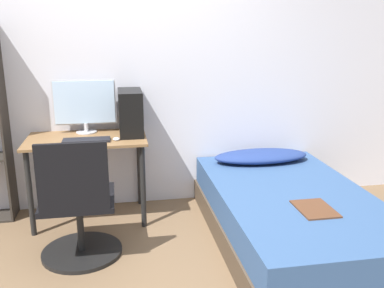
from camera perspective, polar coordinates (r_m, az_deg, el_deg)
The scene contains 10 objects.
wall_back at distance 3.92m, azimuth -9.17°, elevation 9.53°, with size 8.00×0.05×2.50m.
desk at distance 3.74m, azimuth -13.78°, elevation -0.99°, with size 0.99×0.59×0.73m.
office_chair at distance 3.19m, azimuth -14.89°, elevation -9.06°, with size 0.59×0.59×0.92m.
bed at distance 3.45m, azimuth 13.13°, elevation -9.51°, with size 1.16×2.03×0.42m.
pillow at distance 4.01m, azimuth 9.19°, elevation -1.60°, with size 0.88×0.36×0.11m.
magazine at distance 3.09m, azimuth 16.07°, elevation -8.31°, with size 0.24×0.32×0.01m.
monitor at distance 3.84m, azimuth -14.11°, elevation 5.16°, with size 0.54×0.18×0.47m.
keyboard at distance 3.59m, azimuth -13.89°, elevation 0.50°, with size 0.38×0.14×0.02m.
pc_tower at distance 3.72m, azimuth -8.21°, elevation 4.20°, with size 0.20×0.41×0.38m.
mouse at distance 3.58m, azimuth -10.05°, elevation 0.68°, with size 0.06×0.09×0.02m.
Camera 1 is at (-0.07, -2.36, 1.64)m, focal length 40.00 mm.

